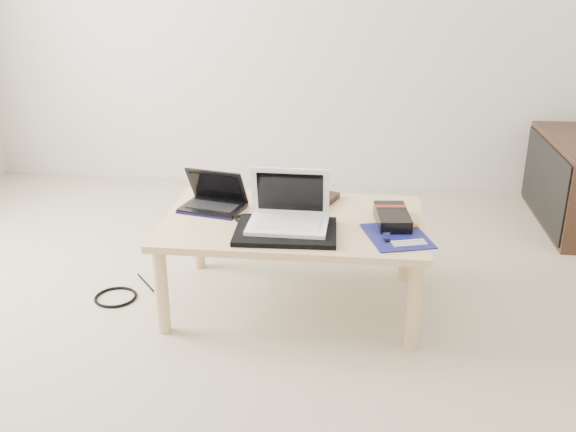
# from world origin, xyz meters

# --- Properties ---
(ground) EXTENTS (4.00, 4.00, 0.00)m
(ground) POSITION_xyz_m (0.00, 0.00, 0.00)
(ground) COLOR #B9AF96
(ground) RESTS_ON ground
(coffee_table) EXTENTS (1.10, 0.70, 0.40)m
(coffee_table) POSITION_xyz_m (0.25, 0.35, 0.35)
(coffee_table) COLOR #D7B681
(coffee_table) RESTS_ON ground
(book) EXTENTS (0.34, 0.31, 0.03)m
(book) POSITION_xyz_m (0.27, 0.57, 0.41)
(book) COLOR black
(book) RESTS_ON coffee_table
(netbook) EXTENTS (0.30, 0.25, 0.18)m
(netbook) POSITION_xyz_m (-0.11, 0.43, 0.44)
(netbook) COLOR black
(netbook) RESTS_ON coffee_table
(tablet) EXTENTS (0.28, 0.22, 0.01)m
(tablet) POSITION_xyz_m (0.23, 0.30, 0.41)
(tablet) COLOR black
(tablet) RESTS_ON coffee_table
(remote) EXTENTS (0.07, 0.24, 0.02)m
(remote) POSITION_xyz_m (0.35, 0.43, 0.41)
(remote) COLOR #ABABAF
(remote) RESTS_ON coffee_table
(neoprene_sleeve) EXTENTS (0.42, 0.31, 0.02)m
(neoprene_sleeve) POSITION_xyz_m (0.24, 0.19, 0.41)
(neoprene_sleeve) COLOR black
(neoprene_sleeve) RESTS_ON coffee_table
(white_laptop) EXTENTS (0.32, 0.23, 0.23)m
(white_laptop) POSITION_xyz_m (0.25, 0.24, 0.47)
(white_laptop) COLOR white
(white_laptop) RESTS_ON neoprene_sleeve
(motherboard) EXTENTS (0.30, 0.34, 0.01)m
(motherboard) POSITION_xyz_m (0.68, 0.21, 0.40)
(motherboard) COLOR #0D1053
(motherboard) RESTS_ON coffee_table
(gpu_box) EXTENTS (0.15, 0.27, 0.06)m
(gpu_box) POSITION_xyz_m (0.67, 0.34, 0.43)
(gpu_box) COLOR black
(gpu_box) RESTS_ON coffee_table
(cable_coil) EXTENTS (0.12, 0.12, 0.01)m
(cable_coil) POSITION_xyz_m (0.06, 0.31, 0.41)
(cable_coil) COLOR black
(cable_coil) RESTS_ON coffee_table
(floor_cable_coil) EXTENTS (0.23, 0.23, 0.01)m
(floor_cable_coil) POSITION_xyz_m (-0.55, 0.29, 0.01)
(floor_cable_coil) COLOR black
(floor_cable_coil) RESTS_ON ground
(floor_cable_trail) EXTENTS (0.25, 0.31, 0.01)m
(floor_cable_trail) POSITION_xyz_m (-0.40, 0.38, 0.00)
(floor_cable_trail) COLOR black
(floor_cable_trail) RESTS_ON ground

